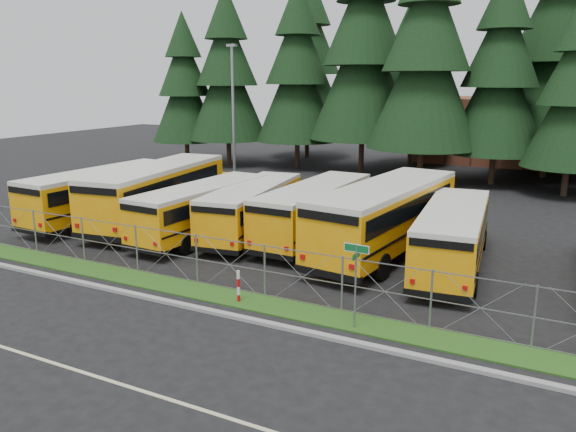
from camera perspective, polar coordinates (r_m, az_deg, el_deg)
The scene contains 26 objects.
ground at distance 21.15m, azimuth 1.37°, elevation -7.76°, with size 120.00×120.00×0.00m, color black.
curb at distance 18.60m, azimuth -2.83°, elevation -10.71°, with size 50.00×0.25×0.12m, color gray.
grass_verge at distance 19.73m, azimuth -0.79°, elevation -9.30°, with size 50.00×1.40×0.06m, color #1F4915.
road_lane_line at distance 15.07m, azimuth -12.54°, elevation -17.56°, with size 50.00×0.12×0.01m, color beige.
chainlink_fence at distance 19.96m, azimuth 0.14°, elevation -6.03°, with size 44.00×0.10×2.00m, color gray, non-canonical shape.
brick_building at distance 58.02m, azimuth 24.63°, elevation 7.82°, with size 22.00×10.00×6.00m, color brown.
bus_0 at distance 32.95m, azimuth -17.87°, elevation 2.05°, with size 2.62×11.08×2.90m, color orange, non-canonical shape.
bus_1 at distance 31.67m, azimuth -12.70°, elevation 2.22°, with size 2.90×12.28×3.22m, color orange, non-canonical shape.
bus_2 at distance 28.46m, azimuth -8.22°, elevation 0.57°, with size 2.41×10.20×2.67m, color orange, non-canonical shape.
bus_3 at distance 28.43m, azimuth -3.37°, elevation 0.63°, with size 2.37×10.04×2.63m, color orange, non-canonical shape.
bus_4 at distance 27.66m, azimuth 3.02°, elevation 0.41°, with size 2.49×10.55×2.77m, color orange, non-canonical shape.
bus_5 at distance 25.84m, azimuth 10.26°, elevation -0.22°, with size 2.91×12.33×3.23m, color orange, non-canonical shape.
bus_6 at distance 24.33m, azimuth 16.44°, elevation -2.11°, with size 2.42×10.24×2.69m, color orange, non-canonical shape.
street_sign at distance 17.62m, azimuth 6.91°, elevation -5.30°, with size 0.84×0.55×2.81m.
striped_bollard at distance 20.09m, azimuth -5.06°, elevation -7.17°, with size 0.11×0.11×1.20m, color #B20C0C.
light_standard at distance 41.27m, azimuth -5.58°, elevation 10.56°, with size 0.70×0.35×10.14m.
conifer_0 at distance 54.39m, azimuth -10.46°, elevation 12.62°, with size 6.24×6.24×13.79m, color black, non-canonical shape.
conifer_1 at distance 52.33m, azimuth -6.21°, elevation 13.88°, with size 7.19×7.19×15.89m, color black, non-canonical shape.
conifer_2 at distance 50.38m, azimuth 0.97°, elevation 14.13°, with size 7.32×7.32×16.19m, color black, non-canonical shape.
conifer_3 at distance 47.95m, azimuth 7.76°, elevation 16.04°, with size 8.84×8.84×19.55m, color black, non-canonical shape.
conifer_4 at distance 43.60m, azimuth 13.85°, elevation 15.24°, with size 8.30×8.30×18.36m, color black, non-canonical shape.
conifer_5 at distance 44.71m, azimuth 20.74°, elevation 13.13°, with size 7.18×7.18×15.88m, color black, non-canonical shape.
conifer_6 at distance 41.93m, azimuth 27.15°, elevation 10.87°, with size 6.09×6.09×13.46m, color black, non-canonical shape.
conifer_10 at distance 57.04m, azimuth 2.01°, elevation 15.09°, with size 8.23×8.23×18.20m, color black, non-canonical shape.
conifer_11 at distance 53.25m, azimuth 12.70°, elevation 13.67°, with size 7.22×7.22×15.96m, color black, non-canonical shape.
conifer_12 at distance 49.59m, azimuth 25.59°, elevation 15.00°, with size 9.00×9.00×19.91m, color black, non-canonical shape.
Camera 1 is at (8.46, -17.77, 7.75)m, focal length 35.00 mm.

